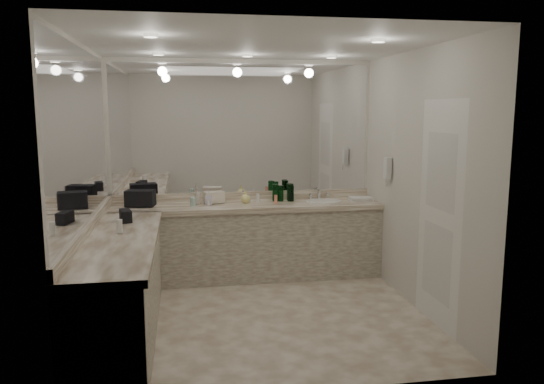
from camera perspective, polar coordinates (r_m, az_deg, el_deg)
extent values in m
plane|color=beige|center=(5.39, -1.22, -13.00)|extent=(3.20, 3.20, 0.00)
plane|color=white|center=(5.03, -1.32, 15.63)|extent=(3.20, 3.20, 0.00)
cube|color=beige|center=(6.53, -3.18, 2.65)|extent=(3.20, 0.02, 2.60)
cube|color=beige|center=(5.07, -19.45, 0.35)|extent=(0.02, 3.00, 2.60)
cube|color=beige|center=(5.51, 15.43, 1.18)|extent=(0.02, 3.00, 2.60)
cube|color=beige|center=(6.39, -2.81, -5.51)|extent=(3.20, 0.60, 0.84)
cube|color=#F1E4CF|center=(6.28, -2.83, -1.55)|extent=(3.20, 0.64, 0.06)
cube|color=beige|center=(4.95, -16.02, -10.21)|extent=(0.60, 2.40, 0.84)
cube|color=#F1E4CF|center=(4.82, -16.14, -5.14)|extent=(0.64, 2.42, 0.06)
cube|color=#F1E4CF|center=(6.55, -3.13, -0.41)|extent=(3.20, 0.04, 0.10)
cube|color=#F1E4CF|center=(5.13, -19.02, -3.51)|extent=(0.04, 3.00, 0.10)
cube|color=white|center=(6.48, -3.20, 6.82)|extent=(3.12, 0.01, 1.55)
cube|color=white|center=(5.03, -19.59, 5.71)|extent=(0.01, 2.92, 1.55)
cylinder|color=white|center=(6.47, 5.55, -1.06)|extent=(0.44, 0.44, 0.03)
cube|color=silver|center=(6.66, 5.09, -0.12)|extent=(0.24, 0.16, 0.14)
cube|color=white|center=(6.12, 12.32, 2.52)|extent=(0.06, 0.10, 0.24)
cube|color=white|center=(5.10, 17.54, -2.36)|extent=(0.02, 0.82, 2.10)
cube|color=black|center=(6.27, -13.98, -0.71)|extent=(0.35, 0.26, 0.18)
cube|color=black|center=(5.48, -15.47, -2.49)|extent=(0.15, 0.23, 0.12)
cube|color=silver|center=(6.33, -6.24, -0.63)|extent=(0.25, 0.19, 0.13)
cube|color=white|center=(6.59, 9.54, -0.72)|extent=(0.27, 0.18, 0.04)
cylinder|color=white|center=(4.96, -16.08, -3.66)|extent=(0.05, 0.05, 0.12)
imported|color=beige|center=(6.32, -8.03, -0.41)|extent=(0.08, 0.08, 0.19)
imported|color=white|center=(6.27, -6.85, -0.57)|extent=(0.09, 0.09, 0.17)
imported|color=#FFF48C|center=(6.34, -2.88, -0.52)|extent=(0.12, 0.12, 0.15)
cylinder|color=#094715|center=(6.45, 0.96, -0.13)|extent=(0.06, 0.06, 0.19)
cylinder|color=#094715|center=(6.45, 2.09, -0.15)|extent=(0.06, 0.06, 0.19)
cylinder|color=#094715|center=(6.45, 2.01, -0.05)|extent=(0.07, 0.07, 0.21)
cylinder|color=#094715|center=(6.51, 1.90, 0.03)|extent=(0.07, 0.07, 0.21)
cylinder|color=#094715|center=(6.45, 0.37, -0.07)|extent=(0.07, 0.07, 0.21)
cylinder|color=white|center=(6.37, -2.62, -0.80)|extent=(0.06, 0.06, 0.07)
cylinder|color=white|center=(6.36, -1.54, -0.64)|extent=(0.04, 0.04, 0.11)
cylinder|color=#9966B2|center=(6.42, -2.73, -0.65)|extent=(0.05, 0.05, 0.09)
cylinder|color=silver|center=(6.19, -8.51, -1.03)|extent=(0.06, 0.06, 0.10)
cylinder|color=white|center=(6.21, -6.85, -1.11)|extent=(0.04, 0.04, 0.07)
cylinder|color=#E57F66|center=(6.28, 0.41, -0.80)|extent=(0.04, 0.04, 0.10)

